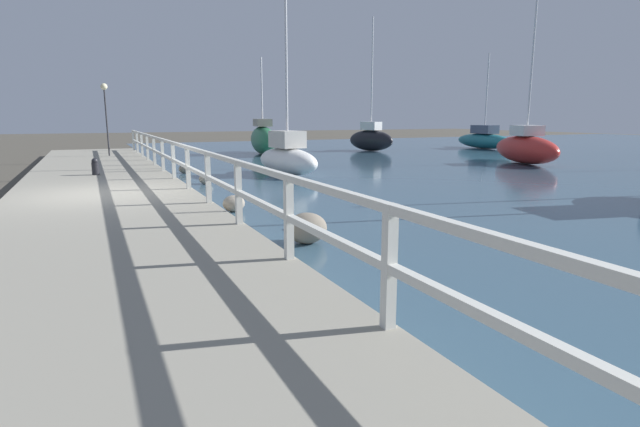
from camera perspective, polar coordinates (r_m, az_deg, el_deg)
The scene contains 15 objects.
ground_plane at distance 12.82m, azimuth -23.40°, elevation 0.69°, with size 120.00×120.00×0.00m, color #4C473D.
dock_walkway at distance 12.79m, azimuth -23.45°, elevation 1.40°, with size 4.15×36.00×0.32m.
railing at distance 12.88m, azimuth -14.91°, elevation 5.96°, with size 0.10×32.50×1.07m.
boulder_downstream at distance 9.44m, azimuth -1.05°, elevation -0.97°, with size 0.36×0.32×0.27m.
boulder_near_dock at distance 16.18m, azimuth -12.91°, elevation 3.87°, with size 0.44×0.39×0.33m.
boulder_water_edge at distance 8.35m, azimuth -1.53°, elevation -1.68°, with size 0.69×0.62×0.52m.
boulder_mid_strip at distance 11.32m, azimuth -9.82°, elevation 1.13°, with size 0.49×0.45×0.37m.
boulder_upstream at distance 19.51m, azimuth -15.19°, elevation 4.95°, with size 0.45×0.40×0.34m.
mooring_bollard at distance 16.98m, azimuth -24.30°, elevation 4.92°, with size 0.21×0.21×0.52m.
dock_lamp at distance 25.08m, azimuth -23.36°, elevation 11.85°, with size 0.30×0.30×3.26m.
sailboat_green at distance 28.77m, azimuth -6.56°, elevation 8.46°, with size 2.08×5.49×5.32m.
sailboat_black at distance 31.47m, azimuth 5.82°, elevation 8.52°, with size 2.05×3.55×7.94m.
sailboat_white at distance 18.35m, azimuth -3.74°, elevation 6.40°, with size 1.76×3.79×6.99m.
sailboat_teal at distance 35.42m, azimuth 18.23°, elevation 8.05°, with size 1.80×5.60×6.17m.
sailboat_red at distance 24.64m, azimuth 22.44°, elevation 6.94°, with size 2.95×5.19×7.64m.
Camera 1 is at (-0.22, -12.65, 2.09)m, focal length 28.00 mm.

